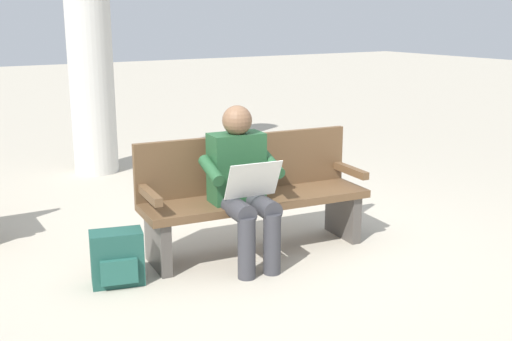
{
  "coord_description": "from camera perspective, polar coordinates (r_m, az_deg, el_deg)",
  "views": [
    {
      "loc": [
        2.49,
        4.02,
        1.83
      ],
      "look_at": [
        0.1,
        0.15,
        0.7
      ],
      "focal_mm": 44.59,
      "sensor_mm": 36.0,
      "label": 1
    }
  ],
  "objects": [
    {
      "name": "bench_near",
      "position": [
        4.98,
        -0.3,
        -2.02
      ],
      "size": [
        1.84,
        0.68,
        0.9
      ],
      "rotation": [
        0.0,
        0.0,
        -0.11
      ],
      "color": "brown",
      "rests_on": "ground"
    },
    {
      "name": "ground_plane",
      "position": [
        5.07,
        0.04,
        -7.22
      ],
      "size": [
        40.0,
        40.0,
        0.0
      ],
      "primitive_type": "plane",
      "color": "#B7AD99"
    },
    {
      "name": "backpack",
      "position": [
        4.52,
        -12.34,
        -7.72
      ],
      "size": [
        0.39,
        0.31,
        0.38
      ],
      "rotation": [
        0.0,
        0.0,
        6.03
      ],
      "color": "#1E4C42",
      "rests_on": "ground"
    },
    {
      "name": "person_seated",
      "position": [
        4.66,
        -1.21,
        -1.0
      ],
      "size": [
        0.6,
        0.6,
        1.18
      ],
      "rotation": [
        0.0,
        0.0,
        -0.11
      ],
      "color": "#23512D",
      "rests_on": "ground"
    }
  ]
}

